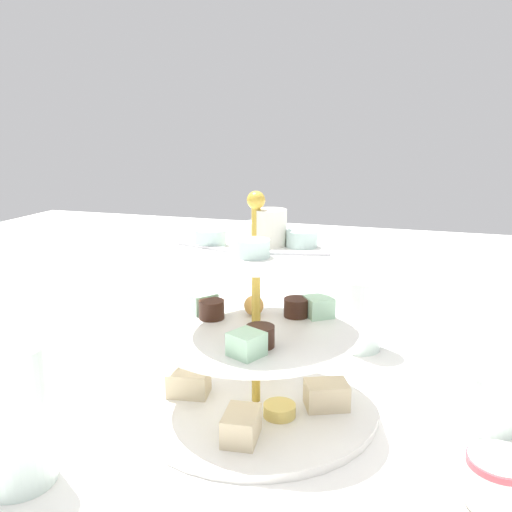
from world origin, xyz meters
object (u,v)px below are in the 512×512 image
object	(u,v)px
water_glass_mid_back	(361,314)
water_glass_tall_right	(13,416)
tiered_serving_stand	(256,345)
water_glass_short_left	(490,399)
teacup_with_saucer	(499,485)
butter_knife_left	(128,333)

from	to	relation	value
water_glass_mid_back	water_glass_tall_right	bearing A→B (deg)	-123.03
tiered_serving_stand	water_glass_short_left	size ratio (longest dim) A/B	4.32
water_glass_tall_right	water_glass_short_left	distance (m)	0.49
water_glass_short_left	teacup_with_saucer	world-z (taller)	water_glass_short_left
water_glass_short_left	water_glass_mid_back	xyz separation A→B (m)	(-0.16, 0.17, 0.02)
water_glass_tall_right	water_glass_mid_back	world-z (taller)	water_glass_tall_right
water_glass_tall_right	tiered_serving_stand	bearing A→B (deg)	48.77
water_glass_tall_right	water_glass_mid_back	xyz separation A→B (m)	(0.27, 0.41, -0.01)
tiered_serving_stand	water_glass_tall_right	bearing A→B (deg)	-131.23
tiered_serving_stand	water_glass_short_left	xyz separation A→B (m)	(0.26, 0.04, -0.05)
butter_knife_left	water_glass_mid_back	xyz separation A→B (m)	(0.36, 0.05, 0.05)
teacup_with_saucer	butter_knife_left	world-z (taller)	teacup_with_saucer
teacup_with_saucer	water_glass_mid_back	xyz separation A→B (m)	(-0.16, 0.32, 0.03)
water_glass_tall_right	water_glass_mid_back	size ratio (longest dim) A/B	1.26
water_glass_short_left	water_glass_mid_back	world-z (taller)	water_glass_mid_back
butter_knife_left	water_glass_tall_right	bearing A→B (deg)	53.27
teacup_with_saucer	water_glass_mid_back	bearing A→B (deg)	116.39
tiered_serving_stand	butter_knife_left	size ratio (longest dim) A/B	1.67
tiered_serving_stand	water_glass_tall_right	distance (m)	0.26
water_glass_short_left	butter_knife_left	size ratio (longest dim) A/B	0.39
water_glass_tall_right	teacup_with_saucer	bearing A→B (deg)	12.26
tiered_serving_stand	teacup_with_saucer	world-z (taller)	tiered_serving_stand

